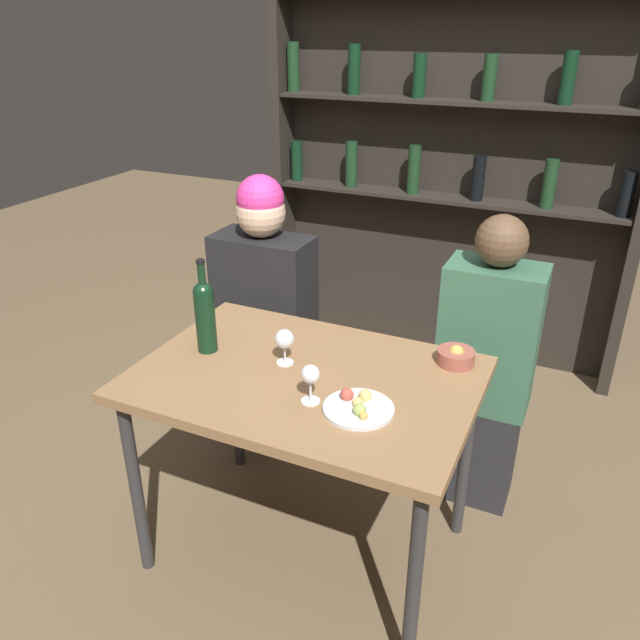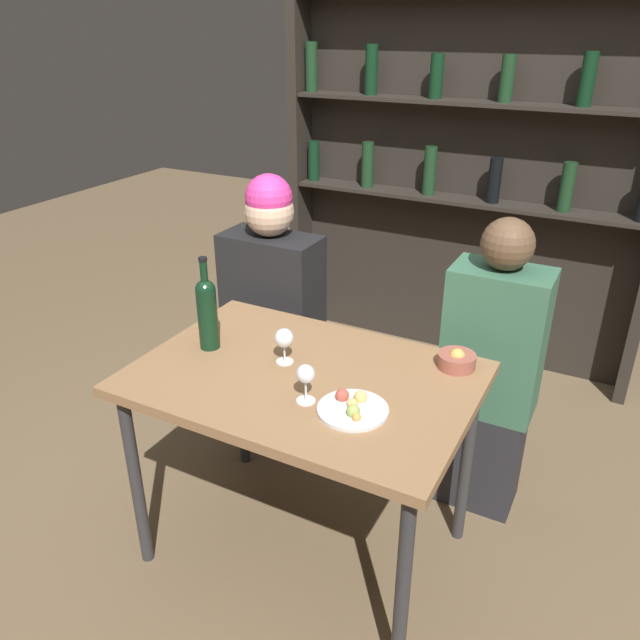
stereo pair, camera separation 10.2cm
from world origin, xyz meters
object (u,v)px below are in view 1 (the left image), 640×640
(wine_glass_0, at_px, (310,376))
(snack_bowl, at_px, (456,356))
(wine_glass_1, at_px, (284,340))
(seated_person_left, at_px, (265,320))
(food_plate_0, at_px, (358,406))
(wine_bottle, at_px, (205,313))
(seated_person_right, at_px, (484,374))

(wine_glass_0, xyz_separation_m, snack_bowl, (0.35, 0.42, -0.06))
(wine_glass_1, relative_size, seated_person_left, 0.10)
(wine_glass_1, bearing_deg, seated_person_left, 125.53)
(wine_glass_1, xyz_separation_m, seated_person_left, (-0.39, 0.54, -0.24))
(food_plate_0, relative_size, snack_bowl, 1.69)
(snack_bowl, xyz_separation_m, seated_person_left, (-0.92, 0.30, -0.18))
(wine_bottle, xyz_separation_m, wine_glass_1, (0.29, 0.03, -0.06))
(food_plate_0, bearing_deg, seated_person_right, 69.79)
(wine_glass_0, xyz_separation_m, food_plate_0, (0.15, 0.02, -0.08))
(wine_bottle, xyz_separation_m, wine_glass_0, (0.47, -0.15, -0.06))
(seated_person_right, bearing_deg, wine_bottle, -146.88)
(snack_bowl, relative_size, seated_person_right, 0.11)
(seated_person_right, bearing_deg, wine_glass_1, -137.26)
(wine_glass_1, height_order, food_plate_0, wine_glass_1)
(wine_bottle, distance_m, wine_glass_1, 0.30)
(wine_glass_1, xyz_separation_m, seated_person_right, (0.59, 0.54, -0.28))
(wine_glass_0, bearing_deg, food_plate_0, 7.67)
(wine_bottle, height_order, seated_person_right, seated_person_right)
(food_plate_0, height_order, snack_bowl, snack_bowl)
(wine_glass_0, bearing_deg, seated_person_left, 128.28)
(seated_person_left, height_order, seated_person_right, seated_person_left)
(snack_bowl, xyz_separation_m, seated_person_right, (0.06, 0.30, -0.22))
(wine_bottle, height_order, food_plate_0, wine_bottle)
(wine_bottle, xyz_separation_m, snack_bowl, (0.82, 0.27, -0.12))
(snack_bowl, bearing_deg, wine_glass_1, -155.47)
(wine_glass_0, xyz_separation_m, seated_person_left, (-0.57, 0.72, -0.25))
(wine_glass_1, distance_m, seated_person_left, 0.71)
(wine_glass_1, bearing_deg, wine_bottle, -174.00)
(wine_bottle, relative_size, seated_person_right, 0.28)
(wine_glass_0, relative_size, food_plate_0, 0.59)
(wine_glass_1, relative_size, snack_bowl, 0.99)
(wine_bottle, distance_m, snack_bowl, 0.87)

